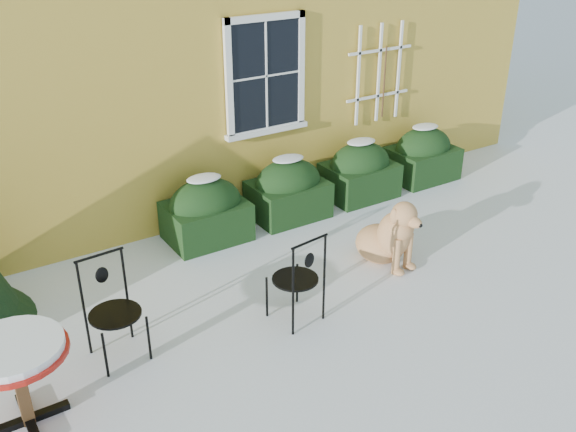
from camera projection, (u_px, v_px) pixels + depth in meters
ground at (338, 325)px, 6.91m from camera, size 80.00×80.00×0.00m
hedge_row at (325, 181)px, 9.46m from camera, size 4.95×0.80×0.91m
bistro_table at (14, 358)px, 5.32m from camera, size 0.91×0.91×0.84m
patio_chair_near at (298, 278)px, 6.78m from camera, size 0.53×0.52×1.05m
patio_chair_far at (113, 309)px, 6.25m from camera, size 0.52×0.51×1.07m
dog at (389, 237)px, 7.93m from camera, size 0.66×1.06×0.94m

